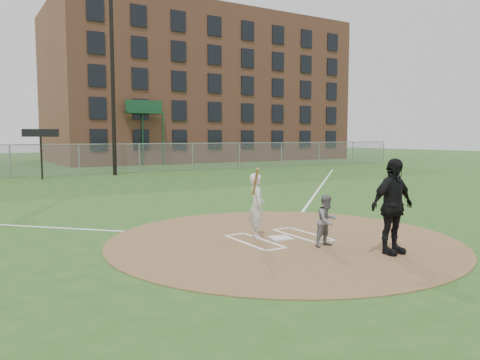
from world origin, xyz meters
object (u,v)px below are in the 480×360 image
umpire (392,206)px  home_plate (281,238)px  catcher (327,221)px  batter_at_plate (257,205)px

umpire → home_plate: bearing=114.6°
catcher → umpire: (0.73, -1.21, 0.43)m
home_plate → umpire: (1.16, -2.38, 1.00)m
catcher → batter_at_plate: size_ratio=0.66×
catcher → umpire: 1.47m
batter_at_plate → catcher: bearing=-60.7°
umpire → batter_at_plate: umpire is taller
batter_at_plate → home_plate: bearing=-41.3°
catcher → home_plate: bearing=104.9°
home_plate → umpire: umpire is taller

